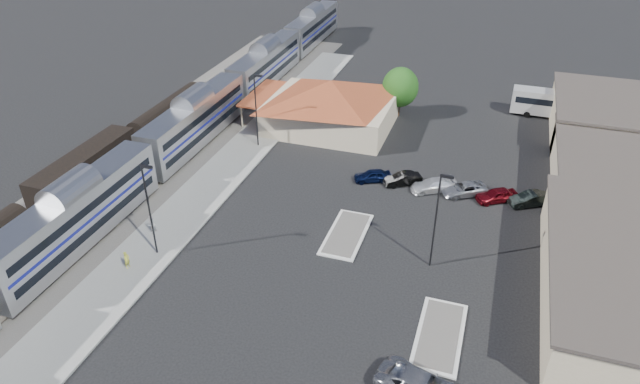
% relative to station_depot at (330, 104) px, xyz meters
% --- Properties ---
extents(ground, '(280.00, 280.00, 0.00)m').
position_rel_station_depot_xyz_m(ground, '(4.56, -24.00, -3.13)').
color(ground, black).
rests_on(ground, ground).
extents(railbed, '(16.00, 100.00, 0.12)m').
position_rel_station_depot_xyz_m(railbed, '(-16.44, -16.00, -3.07)').
color(railbed, '#4C4944').
rests_on(railbed, ground).
extents(platform, '(5.50, 92.00, 0.18)m').
position_rel_station_depot_xyz_m(platform, '(-7.44, -18.00, -3.04)').
color(platform, gray).
rests_on(platform, ground).
extents(passenger_train, '(3.00, 104.00, 5.55)m').
position_rel_station_depot_xyz_m(passenger_train, '(-13.44, -9.89, -0.26)').
color(passenger_train, silver).
rests_on(passenger_train, ground).
extents(freight_cars, '(2.80, 46.00, 4.00)m').
position_rel_station_depot_xyz_m(freight_cars, '(-19.44, -22.36, -1.21)').
color(freight_cars, black).
rests_on(freight_cars, ground).
extents(station_depot, '(18.35, 12.24, 6.20)m').
position_rel_station_depot_xyz_m(station_depot, '(0.00, 0.00, 0.00)').
color(station_depot, '#C9B493').
rests_on(station_depot, ground).
extents(buildings_east, '(14.40, 51.40, 4.80)m').
position_rel_station_depot_xyz_m(buildings_east, '(32.56, -9.72, -0.86)').
color(buildings_east, '#C6B28C').
rests_on(buildings_east, ground).
extents(traffic_island_south, '(3.30, 7.50, 0.21)m').
position_rel_station_depot_xyz_m(traffic_island_south, '(8.56, -22.00, -3.03)').
color(traffic_island_south, silver).
rests_on(traffic_island_south, ground).
extents(traffic_island_north, '(3.30, 7.50, 0.21)m').
position_rel_station_depot_xyz_m(traffic_island_north, '(18.56, -32.00, -3.03)').
color(traffic_island_north, silver).
rests_on(traffic_island_north, ground).
extents(lamp_plat_s, '(1.08, 0.25, 9.00)m').
position_rel_station_depot_xyz_m(lamp_plat_s, '(-6.34, -30.00, 2.21)').
color(lamp_plat_s, black).
rests_on(lamp_plat_s, ground).
extents(lamp_plat_n, '(1.08, 0.25, 9.00)m').
position_rel_station_depot_xyz_m(lamp_plat_n, '(-6.34, -8.00, 2.21)').
color(lamp_plat_n, black).
rests_on(lamp_plat_n, ground).
extents(lamp_lot, '(1.08, 0.25, 9.00)m').
position_rel_station_depot_xyz_m(lamp_lot, '(16.66, -24.00, 2.21)').
color(lamp_lot, black).
rests_on(lamp_lot, ground).
extents(tree_depot, '(4.71, 4.71, 6.63)m').
position_rel_station_depot_xyz_m(tree_depot, '(7.56, 6.00, 0.89)').
color(tree_depot, '#382314').
rests_on(tree_depot, ground).
extents(coach_bus, '(10.98, 2.50, 3.52)m').
position_rel_station_depot_xyz_m(coach_bus, '(27.01, 12.00, -1.10)').
color(coach_bus, silver).
rests_on(coach_bus, ground).
extents(person_a, '(0.40, 0.60, 1.61)m').
position_rel_station_depot_xyz_m(person_a, '(-7.61, -32.59, -2.15)').
color(person_a, gold).
rests_on(person_a, platform).
extents(person_b, '(0.83, 0.97, 1.73)m').
position_rel_station_depot_xyz_m(person_b, '(-8.51, -27.45, -2.09)').
color(person_b, silver).
rests_on(person_b, platform).
extents(parked_car_a, '(4.21, 3.05, 1.33)m').
position_rel_station_depot_xyz_m(parked_car_a, '(8.42, -11.67, -2.46)').
color(parked_car_a, '#0B1539').
rests_on(parked_car_a, ground).
extents(parked_car_b, '(4.15, 3.30, 1.32)m').
position_rel_station_depot_xyz_m(parked_car_b, '(11.62, -11.37, -2.47)').
color(parked_car_b, black).
rests_on(parked_car_b, ground).
extents(parked_car_c, '(4.93, 3.93, 1.34)m').
position_rel_station_depot_xyz_m(parked_car_c, '(14.82, -11.67, -2.46)').
color(parked_car_c, white).
rests_on(parked_car_c, ground).
extents(parked_car_d, '(5.13, 4.26, 1.30)m').
position_rel_station_depot_xyz_m(parked_car_d, '(18.02, -11.37, -2.48)').
color(parked_car_d, '#9B9EA4').
rests_on(parked_car_d, ground).
extents(parked_car_e, '(4.42, 3.53, 1.41)m').
position_rel_station_depot_xyz_m(parked_car_e, '(21.22, -11.67, -2.43)').
color(parked_car_e, maroon).
rests_on(parked_car_e, ground).
extents(parked_car_f, '(4.42, 3.41, 1.40)m').
position_rel_station_depot_xyz_m(parked_car_f, '(24.42, -11.37, -2.43)').
color(parked_car_f, black).
rests_on(parked_car_f, ground).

